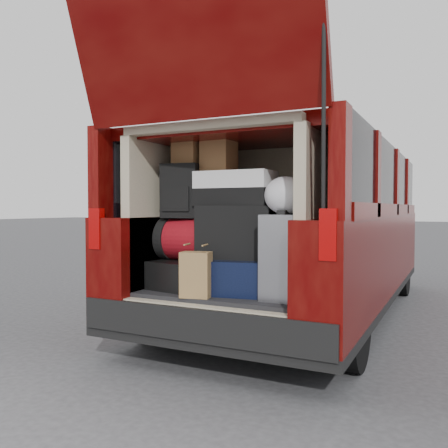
{
  "coord_description": "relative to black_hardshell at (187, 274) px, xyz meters",
  "views": [
    {
      "loc": [
        1.53,
        -3.03,
        1.18
      ],
      "look_at": [
        -0.08,
        0.2,
        1.05
      ],
      "focal_mm": 38.0,
      "sensor_mm": 36.0,
      "label": 1
    }
  ],
  "objects": [
    {
      "name": "ground",
      "position": [
        0.36,
        -0.14,
        -0.66
      ],
      "size": [
        80.0,
        80.0,
        0.0
      ],
      "primitive_type": "plane",
      "color": "#353537",
      "rests_on": "ground"
    },
    {
      "name": "minivan",
      "position": [
        0.36,
        1.72,
        0.25
      ],
      "size": [
        1.9,
        5.35,
        2.77
      ],
      "color": "black",
      "rests_on": "ground"
    },
    {
      "name": "load_floor",
      "position": [
        0.36,
        0.14,
        -0.38
      ],
      "size": [
        1.24,
        1.05,
        0.55
      ],
      "primitive_type": "cube",
      "color": "black",
      "rests_on": "ground"
    },
    {
      "name": "black_hardshell",
      "position": [
        0.0,
        0.0,
        0.0
      ],
      "size": [
        0.49,
        0.6,
        0.22
      ],
      "primitive_type": "cube",
      "rotation": [
        0.0,
        0.0,
        -0.19
      ],
      "color": "black",
      "rests_on": "load_floor"
    },
    {
      "name": "navy_hardshell",
      "position": [
        0.43,
        0.03,
        0.02
      ],
      "size": [
        0.56,
        0.64,
        0.25
      ],
      "primitive_type": "cube",
      "rotation": [
        0.0,
        0.0,
        0.17
      ],
      "color": "black",
      "rests_on": "load_floor"
    },
    {
      "name": "silver_roller",
      "position": [
        0.83,
        -0.08,
        0.18
      ],
      "size": [
        0.25,
        0.39,
        0.58
      ],
      "primitive_type": "cube",
      "rotation": [
        0.0,
        0.0,
        -0.03
      ],
      "color": "silver",
      "rests_on": "load_floor"
    },
    {
      "name": "kraft_bag",
      "position": [
        0.26,
        -0.32,
        0.05
      ],
      "size": [
        0.23,
        0.17,
        0.32
      ],
      "primitive_type": "cube",
      "rotation": [
        0.0,
        0.0,
        0.2
      ],
      "color": "#997545",
      "rests_on": "load_floor"
    },
    {
      "name": "red_duffel",
      "position": [
        0.04,
        0.01,
        0.27
      ],
      "size": [
        0.52,
        0.35,
        0.33
      ],
      "primitive_type": "cube",
      "rotation": [
        0.0,
        0.0,
        -0.05
      ],
      "color": "maroon",
      "rests_on": "black_hardshell"
    },
    {
      "name": "black_soft_case",
      "position": [
        0.41,
        0.01,
        0.34
      ],
      "size": [
        0.6,
        0.43,
        0.39
      ],
      "primitive_type": "cube",
      "rotation": [
        0.0,
        0.0,
        0.2
      ],
      "color": "black",
      "rests_on": "navy_hardshell"
    },
    {
      "name": "backpack",
      "position": [
        -0.04,
        -0.01,
        0.65
      ],
      "size": [
        0.32,
        0.22,
        0.42
      ],
      "primitive_type": "cube",
      "rotation": [
        0.0,
        0.0,
        0.16
      ],
      "color": "black",
      "rests_on": "red_duffel"
    },
    {
      "name": "twotone_duffel",
      "position": [
        0.4,
        0.04,
        0.66
      ],
      "size": [
        0.57,
        0.3,
        0.26
      ],
      "primitive_type": "cube",
      "rotation": [
        0.0,
        0.0,
        -0.0
      ],
      "color": "silver",
      "rests_on": "black_soft_case"
    },
    {
      "name": "grocery_sack_lower",
      "position": [
        -0.03,
        0.06,
        0.95
      ],
      "size": [
        0.22,
        0.18,
        0.19
      ],
      "primitive_type": "cube",
      "rotation": [
        0.0,
        0.0,
        -0.04
      ],
      "color": "brown",
      "rests_on": "backpack"
    },
    {
      "name": "grocery_sack_upper",
      "position": [
        0.23,
        0.08,
        0.9
      ],
      "size": [
        0.25,
        0.21,
        0.23
      ],
      "primitive_type": "cube",
      "rotation": [
        0.0,
        0.0,
        -0.07
      ],
      "color": "brown",
      "rests_on": "twotone_duffel"
    },
    {
      "name": "plastic_bag_right",
      "position": [
        0.82,
        -0.05,
        0.6
      ],
      "size": [
        0.31,
        0.29,
        0.26
      ],
      "primitive_type": "ellipsoid",
      "rotation": [
        0.0,
        0.0,
        -0.03
      ],
      "color": "silver",
      "rests_on": "silver_roller"
    }
  ]
}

